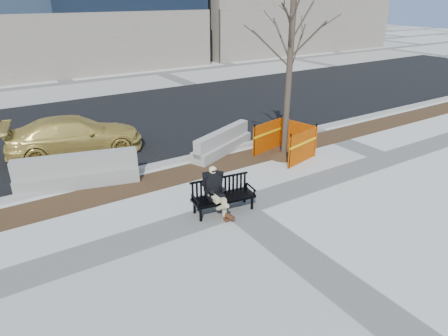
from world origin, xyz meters
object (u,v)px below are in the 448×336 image
at_px(jersey_barrier_left, 80,185).
at_px(jersey_barrier_right, 222,152).
at_px(bench, 223,211).
at_px(sedan, 78,153).
at_px(seated_man, 215,212).
at_px(tree_fence, 284,156).

xyz_separation_m(jersey_barrier_left, jersey_barrier_right, (4.89, -0.02, 0.00)).
height_order(bench, sedan, sedan).
height_order(sedan, jersey_barrier_right, sedan).
relative_size(seated_man, tree_fence, 0.21).
relative_size(bench, jersey_barrier_right, 0.56).
bearing_deg(bench, sedan, 116.94).
height_order(jersey_barrier_left, jersey_barrier_right, jersey_barrier_left).
bearing_deg(seated_man, jersey_barrier_left, 133.98).
distance_m(tree_fence, sedan, 7.15).
height_order(bench, seated_man, seated_man).
bearing_deg(tree_fence, bench, -151.49).
bearing_deg(sedan, bench, -150.27).
xyz_separation_m(seated_man, jersey_barrier_left, (-2.50, 3.43, 0.00)).
bearing_deg(tree_fence, sedan, 145.06).
bearing_deg(sedan, jersey_barrier_right, -111.03).
height_order(bench, jersey_barrier_right, bench).
relative_size(sedan, jersey_barrier_right, 1.54).
distance_m(bench, jersey_barrier_left, 4.43).
bearing_deg(jersey_barrier_right, tree_fence, -66.45).
height_order(bench, jersey_barrier_left, jersey_barrier_left).
bearing_deg(seated_man, tree_fence, 34.11).
distance_m(seated_man, jersey_barrier_left, 4.24).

